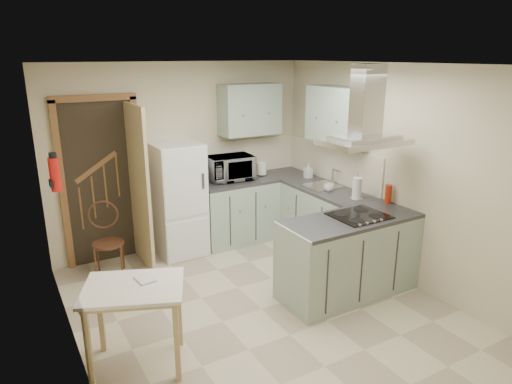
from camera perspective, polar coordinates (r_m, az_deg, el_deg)
floor at (r=4.98m, az=0.69°, el=-14.43°), size 4.20×4.20×0.00m
ceiling at (r=4.26m, az=0.82°, el=15.67°), size 4.20×4.20×0.00m
back_wall at (r=6.30m, az=-9.13°, el=4.39°), size 3.60×0.00×3.60m
left_wall at (r=3.91m, az=-22.60°, el=-4.52°), size 0.00×4.20×4.20m
right_wall at (r=5.57m, az=16.86°, el=2.23°), size 0.00×4.20×4.20m
doorway at (r=6.03m, az=-18.71°, el=1.16°), size 1.10×0.12×2.10m
fridge at (r=6.09m, az=-9.63°, el=-0.95°), size 0.60×0.60×1.50m
counter_back at (r=6.51m, az=-2.42°, el=-2.31°), size 1.08×0.60×0.90m
counter_right at (r=6.40m, az=7.10°, el=-2.77°), size 0.60×1.95×0.90m
splashback at (r=6.70m, az=-1.37°, el=4.48°), size 1.68×0.02×0.50m
wall_cabinet_back at (r=6.44m, az=-0.79°, el=10.29°), size 0.85×0.35×0.70m
wall_cabinet_right at (r=5.95m, az=10.18°, el=9.48°), size 0.35×0.90×0.70m
peninsula at (r=5.19m, az=11.61°, el=-7.82°), size 1.55×0.65×0.90m
hob at (r=5.09m, az=12.75°, el=-2.88°), size 0.58×0.50×0.01m
extractor_hood at (r=4.88m, az=13.37°, el=6.15°), size 0.90×0.55×0.10m
sink at (r=6.13m, az=8.23°, el=0.76°), size 0.45×0.40×0.01m
fire_extinguisher at (r=4.70m, az=-23.82°, el=2.02°), size 0.10×0.10×0.32m
drop_leaf_table at (r=4.15m, az=-14.70°, el=-15.91°), size 0.98×0.87×0.76m
bentwood_chair at (r=5.77m, az=-18.00°, el=-6.14°), size 0.46×0.46×0.83m
microwave at (r=6.35m, az=-3.24°, el=3.01°), size 0.64×0.46×0.34m
kettle at (r=6.59m, az=0.69°, el=2.97°), size 0.15×0.15×0.21m
cereal_box at (r=6.58m, az=-1.33°, el=3.45°), size 0.14×0.23×0.32m
soap_bottle at (r=6.52m, az=6.56°, el=2.69°), size 0.10×0.10×0.21m
paper_towel at (r=5.63m, az=12.51°, el=0.47°), size 0.12×0.12×0.28m
cup at (r=5.91m, az=9.11°, el=0.56°), size 0.16×0.16×0.10m
red_bottle at (r=5.57m, az=16.21°, el=-0.25°), size 0.09×0.09×0.22m
book at (r=4.00m, az=-14.66°, el=-10.28°), size 0.16×0.20×0.09m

